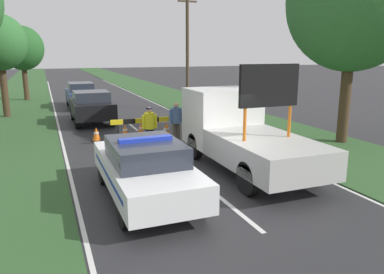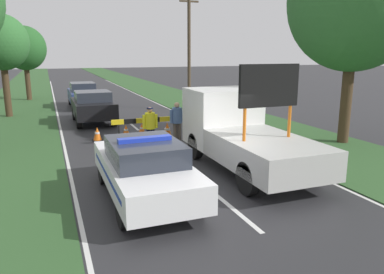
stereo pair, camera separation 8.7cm
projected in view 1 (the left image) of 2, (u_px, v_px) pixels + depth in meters
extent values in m
plane|color=#28282B|center=(204.00, 184.00, 10.38)|extent=(160.00, 160.00, 0.00)
cube|color=silver|center=(233.00, 208.00, 8.82)|extent=(0.12, 2.73, 0.01)
cube|color=silver|center=(164.00, 152.00, 13.78)|extent=(0.12, 2.73, 0.01)
cube|color=silver|center=(131.00, 125.00, 18.75)|extent=(0.12, 2.73, 0.01)
cube|color=silver|center=(112.00, 110.00, 23.71)|extent=(0.12, 2.73, 0.01)
cube|color=silver|center=(100.00, 100.00, 28.67)|extent=(0.12, 2.73, 0.01)
cube|color=silver|center=(91.00, 93.00, 33.63)|extent=(0.12, 2.73, 0.01)
cube|color=silver|center=(85.00, 88.00, 38.60)|extent=(0.12, 2.73, 0.01)
cube|color=silver|center=(80.00, 83.00, 43.56)|extent=(0.12, 2.73, 0.01)
cube|color=silver|center=(56.00, 116.00, 21.52)|extent=(0.10, 55.32, 0.01)
cube|color=silver|center=(168.00, 109.00, 23.96)|extent=(0.10, 55.32, 0.01)
cube|color=#2D5128|center=(17.00, 104.00, 26.43)|extent=(4.61, 120.00, 0.03)
cube|color=#2D5128|center=(172.00, 97.00, 30.60)|extent=(4.61, 120.00, 0.03)
cube|color=white|center=(145.00, 172.00, 9.30)|extent=(1.85, 4.71, 0.64)
cube|color=#282D38|center=(146.00, 151.00, 9.05)|extent=(1.63, 2.17, 0.49)
cylinder|color=black|center=(104.00, 171.00, 10.41)|extent=(0.24, 0.72, 0.72)
cylinder|color=black|center=(159.00, 165.00, 10.99)|extent=(0.24, 0.72, 0.72)
cylinder|color=black|center=(125.00, 211.00, 7.76)|extent=(0.24, 0.72, 0.72)
cylinder|color=black|center=(197.00, 200.00, 8.34)|extent=(0.24, 0.72, 0.72)
cube|color=#1E38C6|center=(145.00, 139.00, 8.98)|extent=(1.30, 0.24, 0.10)
cube|color=#193399|center=(145.00, 170.00, 9.29)|extent=(1.86, 3.86, 0.10)
cube|color=black|center=(125.00, 151.00, 11.49)|extent=(1.02, 0.08, 0.38)
cube|color=white|center=(222.00, 117.00, 12.99)|extent=(2.24, 1.95, 1.92)
cube|color=#232833|center=(210.00, 103.00, 13.78)|extent=(1.90, 0.04, 0.85)
cube|color=#B2B2AD|center=(266.00, 152.00, 10.51)|extent=(2.24, 3.79, 0.79)
cylinder|color=#D16619|center=(245.00, 125.00, 10.06)|extent=(0.09, 0.09, 0.90)
cylinder|color=#D16619|center=(289.00, 121.00, 10.58)|extent=(0.09, 0.09, 0.90)
cube|color=black|center=(269.00, 86.00, 10.09)|extent=(1.80, 0.12, 1.15)
cylinder|color=black|center=(195.00, 146.00, 12.84)|extent=(0.24, 0.88, 0.88)
cylinder|color=black|center=(246.00, 141.00, 13.56)|extent=(0.24, 0.88, 0.88)
cylinder|color=black|center=(248.00, 178.00, 9.55)|extent=(0.24, 0.88, 0.88)
cylinder|color=black|center=(312.00, 169.00, 10.27)|extent=(0.24, 0.88, 0.88)
cylinder|color=black|center=(118.00, 135.00, 14.72)|extent=(0.07, 0.07, 0.81)
cylinder|color=black|center=(175.00, 130.00, 15.56)|extent=(0.07, 0.07, 0.81)
cube|color=yellow|center=(117.00, 122.00, 14.59)|extent=(0.49, 0.08, 0.19)
cube|color=black|center=(129.00, 121.00, 14.77)|extent=(0.49, 0.08, 0.19)
cube|color=yellow|center=(141.00, 121.00, 14.94)|extent=(0.49, 0.08, 0.19)
cube|color=black|center=(153.00, 120.00, 15.12)|extent=(0.49, 0.08, 0.19)
cube|color=yellow|center=(164.00, 119.00, 15.29)|extent=(0.49, 0.08, 0.19)
cube|color=black|center=(176.00, 118.00, 15.47)|extent=(0.49, 0.08, 0.19)
cylinder|color=#191E38|center=(148.00, 139.00, 13.96)|extent=(0.15, 0.15, 0.80)
cylinder|color=#191E38|center=(152.00, 139.00, 14.02)|extent=(0.15, 0.15, 0.80)
cylinder|color=yellow|center=(149.00, 121.00, 13.84)|extent=(0.37, 0.37, 0.60)
cylinder|color=yellow|center=(143.00, 122.00, 13.76)|extent=(0.12, 0.12, 0.51)
cylinder|color=yellow|center=(155.00, 121.00, 13.93)|extent=(0.12, 0.12, 0.51)
sphere|color=#A57A5B|center=(149.00, 110.00, 13.75)|extent=(0.21, 0.21, 0.21)
cylinder|color=#141933|center=(149.00, 108.00, 13.73)|extent=(0.24, 0.24, 0.05)
cylinder|color=brown|center=(174.00, 133.00, 14.96)|extent=(0.15, 0.15, 0.82)
cylinder|color=brown|center=(178.00, 133.00, 15.02)|extent=(0.15, 0.15, 0.82)
cylinder|color=#4C6B9E|center=(176.00, 115.00, 14.83)|extent=(0.38, 0.38, 0.62)
cylinder|color=#4C6B9E|center=(171.00, 117.00, 14.75)|extent=(0.12, 0.12, 0.53)
cylinder|color=#4C6B9E|center=(182.00, 116.00, 14.92)|extent=(0.12, 0.12, 0.53)
sphere|color=tan|center=(176.00, 105.00, 14.74)|extent=(0.21, 0.21, 0.21)
cube|color=black|center=(141.00, 134.00, 16.62)|extent=(0.37, 0.37, 0.03)
cone|color=orange|center=(141.00, 129.00, 16.56)|extent=(0.31, 0.31, 0.49)
cylinder|color=white|center=(141.00, 128.00, 16.56)|extent=(0.18, 0.18, 0.07)
cube|color=black|center=(166.00, 137.00, 16.02)|extent=(0.49, 0.49, 0.03)
cone|color=orange|center=(166.00, 130.00, 15.95)|extent=(0.41, 0.41, 0.64)
cylinder|color=white|center=(166.00, 129.00, 15.94)|extent=(0.23, 0.23, 0.09)
cube|color=black|center=(97.00, 140.00, 15.49)|extent=(0.41, 0.41, 0.03)
cone|color=orange|center=(96.00, 134.00, 15.42)|extent=(0.35, 0.35, 0.54)
cylinder|color=white|center=(96.00, 133.00, 15.42)|extent=(0.20, 0.20, 0.08)
cube|color=black|center=(125.00, 137.00, 16.17)|extent=(0.39, 0.39, 0.03)
cone|color=orange|center=(125.00, 130.00, 16.11)|extent=(0.34, 0.34, 0.52)
cylinder|color=white|center=(125.00, 130.00, 16.10)|extent=(0.19, 0.19, 0.07)
cube|color=black|center=(92.00, 108.00, 19.24)|extent=(1.93, 3.98, 0.77)
cube|color=#282D38|center=(91.00, 96.00, 18.99)|extent=(1.70, 1.83, 0.49)
cylinder|color=black|center=(73.00, 113.00, 20.14)|extent=(0.24, 0.78, 0.78)
cylinder|color=black|center=(105.00, 111.00, 20.74)|extent=(0.24, 0.78, 0.78)
cylinder|color=black|center=(77.00, 120.00, 17.90)|extent=(0.24, 0.78, 0.78)
cylinder|color=black|center=(113.00, 118.00, 18.51)|extent=(0.24, 0.78, 0.78)
cube|color=navy|center=(81.00, 96.00, 24.84)|extent=(1.72, 4.59, 0.72)
cube|color=#282D38|center=(81.00, 87.00, 24.57)|extent=(1.52, 2.11, 0.55)
cylinder|color=black|center=(68.00, 100.00, 25.94)|extent=(0.24, 0.72, 0.72)
cylinder|color=black|center=(90.00, 99.00, 26.47)|extent=(0.24, 0.72, 0.72)
cylinder|color=black|center=(71.00, 105.00, 23.36)|extent=(0.24, 0.72, 0.72)
cylinder|color=black|center=(96.00, 104.00, 23.89)|extent=(0.24, 0.72, 0.72)
cylinder|color=#42301E|center=(345.00, 98.00, 14.82)|extent=(0.43, 0.43, 3.58)
ellipsoid|color=#2D662D|center=(354.00, 1.00, 14.01)|extent=(5.00, 5.00, 5.25)
cylinder|color=#42301E|center=(4.00, 90.00, 20.80)|extent=(0.37, 0.37, 3.03)
cylinder|color=#42301E|center=(26.00, 82.00, 28.17)|extent=(0.37, 0.37, 2.71)
ellipsoid|color=#235623|center=(22.00, 48.00, 27.61)|extent=(3.09, 3.09, 3.24)
cylinder|color=#473828|center=(187.00, 51.00, 23.10)|extent=(0.20, 0.20, 7.29)
cube|color=#473828|center=(187.00, 1.00, 22.46)|extent=(1.20, 0.10, 0.10)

